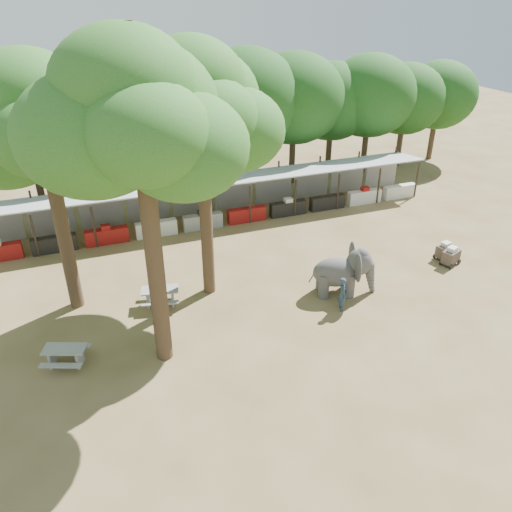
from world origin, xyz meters
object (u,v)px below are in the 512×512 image
object	(u,v)px
picnic_table_far	(160,294)
cart_front	(451,256)
handler	(342,294)
yard_tree_center	(134,120)
picnic_table_near	(65,354)
cart_back	(445,251)
elephant	(344,271)
yard_tree_left	(38,124)
yard_tree_back	(196,109)

from	to	relation	value
picnic_table_far	cart_front	world-z (taller)	cart_front
handler	yard_tree_center	bearing A→B (deg)	107.77
handler	picnic_table_near	xyz separation A→B (m)	(-11.73, 0.46, -0.30)
picnic_table_near	cart_back	bearing A→B (deg)	26.47
picnic_table_far	elephant	bearing A→B (deg)	-1.05
yard_tree_left	cart_back	xyz separation A→B (m)	(18.76, -2.59, -7.72)
yard_tree_left	cart_back	world-z (taller)	yard_tree_left
yard_tree_left	cart_front	world-z (taller)	yard_tree_left
yard_tree_left	cart_back	distance (m)	20.45
picnic_table_far	cart_front	size ratio (longest dim) A/B	1.60
yard_tree_center	handler	bearing A→B (deg)	1.17
handler	picnic_table_far	bearing A→B (deg)	83.01
handler	cart_front	size ratio (longest dim) A/B	1.34
handler	cart_back	distance (m)	7.85
cart_front	elephant	bearing A→B (deg)	162.78
yard_tree_left	cart_back	size ratio (longest dim) A/B	9.80
cart_front	yard_tree_back	bearing A→B (deg)	149.36
elephant	cart_back	size ratio (longest dim) A/B	2.82
handler	picnic_table_near	world-z (taller)	handler
yard_tree_center	yard_tree_back	size ratio (longest dim) A/B	1.06
yard_tree_left	picnic_table_far	bearing A→B (deg)	-22.58
handler	picnic_table_far	xyz separation A→B (m)	(-7.52, 3.29, -0.27)
yard_tree_left	handler	size ratio (longest dim) A/B	6.75
handler	cart_back	bearing A→B (deg)	-56.79
yard_tree_back	elephant	distance (m)	9.84
yard_tree_center	elephant	xyz separation A→B (m)	(8.98, 1.37, -8.03)
yard_tree_left	handler	xyz separation A→B (m)	(11.24, -4.83, -7.38)
handler	cart_back	world-z (taller)	handler
handler	cart_back	xyz separation A→B (m)	(7.51, 2.24, -0.33)
cart_front	picnic_table_far	bearing A→B (deg)	152.94
yard_tree_left	elephant	xyz separation A→B (m)	(11.98, -3.63, -7.02)
picnic_table_near	handler	bearing A→B (deg)	18.94
cart_front	cart_back	bearing A→B (deg)	57.84
yard_tree_back	picnic_table_far	size ratio (longest dim) A/B	5.81
elephant	cart_front	distance (m)	6.70
yard_tree_center	cart_front	bearing A→B (deg)	6.46
yard_tree_back	elephant	size ratio (longest dim) A/B	3.59
yard_tree_center	picnic_table_near	xyz separation A→B (m)	(-3.49, 0.63, -8.69)
picnic_table_far	cart_back	size ratio (longest dim) A/B	1.74
cart_back	cart_front	bearing A→B (deg)	-114.36
elephant	handler	bearing A→B (deg)	-103.22
yard_tree_back	cart_front	size ratio (longest dim) A/B	9.30
yard_tree_left	yard_tree_back	world-z (taller)	yard_tree_back
yard_tree_left	cart_front	distance (m)	20.41
cart_front	cart_back	world-z (taller)	cart_front
cart_back	picnic_table_far	bearing A→B (deg)	163.22
elephant	cart_front	world-z (taller)	elephant
picnic_table_near	picnic_table_far	bearing A→B (deg)	55.04
yard_tree_center	cart_front	world-z (taller)	yard_tree_center
handler	cart_front	bearing A→B (deg)	-61.16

